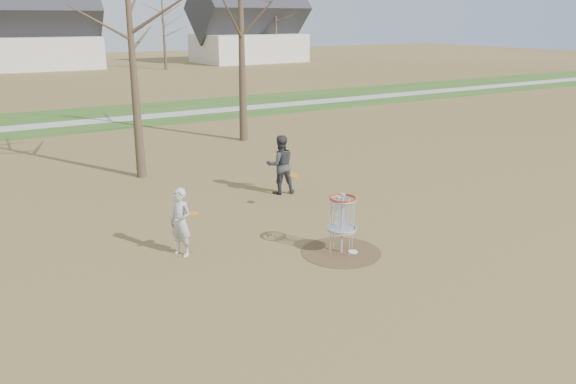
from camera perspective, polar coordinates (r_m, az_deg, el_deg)
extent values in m
plane|color=brown|center=(12.74, 5.41, -6.12)|extent=(160.00, 160.00, 0.00)
cube|color=#2D5119|center=(31.60, -17.65, 7.30)|extent=(160.00, 8.00, 0.01)
cube|color=#9E9E99|center=(30.64, -17.21, 7.07)|extent=(160.00, 1.50, 0.01)
cylinder|color=#47331E|center=(12.74, 5.41, -6.10)|extent=(1.80, 1.80, 0.01)
imported|color=#B4B4B4|center=(12.51, -10.86, -3.03)|extent=(0.58, 0.66, 1.53)
imported|color=#333439|center=(16.64, -0.78, 2.81)|extent=(1.00, 0.86, 1.77)
cylinder|color=white|center=(12.75, 6.59, -6.05)|extent=(0.22, 0.22, 0.02)
cylinder|color=orange|center=(15.03, 0.63, 1.69)|extent=(0.23, 0.22, 0.09)
cylinder|color=orange|center=(12.39, -9.64, -2.16)|extent=(0.22, 0.22, 0.02)
cylinder|color=#9EA3AD|center=(12.49, 5.50, -3.28)|extent=(0.05, 0.05, 1.35)
cylinder|color=#9EA3AD|center=(12.54, 5.48, -3.81)|extent=(0.64, 0.64, 0.04)
torus|color=#9EA3AD|center=(12.30, 5.57, -0.77)|extent=(0.60, 0.60, 0.04)
torus|color=#AC250B|center=(12.29, 5.58, -0.61)|extent=(0.60, 0.60, 0.04)
cone|color=#382B1E|center=(18.63, -15.50, 12.69)|extent=(0.32, 0.32, 7.50)
cone|color=#382B1E|center=(23.84, -4.76, 15.32)|extent=(0.36, 0.36, 8.50)
cone|color=#382B1E|center=(59.53, -12.50, 15.41)|extent=(0.32, 0.32, 7.00)
cone|color=#382B1E|center=(67.07, -1.24, 16.60)|extent=(0.38, 0.38, 8.50)
cube|color=silver|center=(64.13, -23.16, 12.87)|extent=(10.24, 7.34, 3.20)
pyramid|color=#2D2D33|center=(64.04, -23.53, 15.86)|extent=(10.74, 7.36, 3.55)
cube|color=silver|center=(68.86, -3.99, 14.38)|extent=(12.40, 8.62, 3.20)
pyramid|color=#2D2D33|center=(68.77, -4.06, 17.40)|extent=(13.00, 8.65, 4.06)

